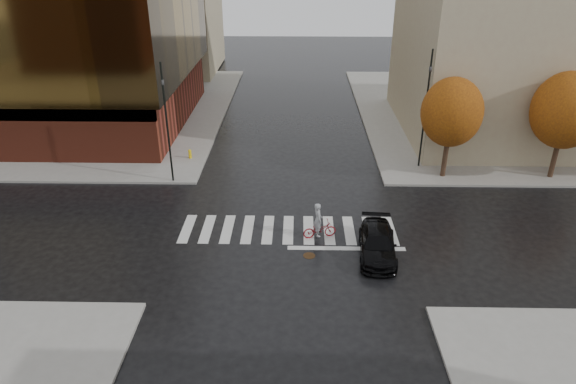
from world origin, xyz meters
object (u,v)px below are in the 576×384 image
cyclist (319,226)px  sedan (377,244)px  traffic_light_ne (426,101)px  fire_hydrant (190,153)px  traffic_light_nw (166,115)px

cyclist → sedan: bearing=-131.9°
traffic_light_ne → fire_hydrant: size_ratio=12.09×
traffic_light_nw → traffic_light_ne: traffic_light_ne is taller
fire_hydrant → sedan: bearing=-45.5°
cyclist → traffic_light_nw: traffic_light_nw is taller
traffic_light_nw → traffic_light_ne: 16.52m
sedan → traffic_light_ne: size_ratio=0.55×
cyclist → fire_hydrant: 13.46m
sedan → traffic_light_nw: traffic_light_nw is taller
sedan → fire_hydrant: 16.55m
sedan → cyclist: size_ratio=2.19×
traffic_light_nw → fire_hydrant: 5.46m
traffic_light_ne → fire_hydrant: bearing=-8.1°
traffic_light_ne → fire_hydrant: traffic_light_ne is taller
sedan → traffic_light_nw: 14.99m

